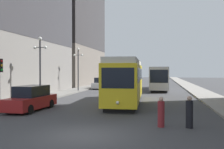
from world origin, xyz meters
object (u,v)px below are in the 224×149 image
at_px(transit_bus, 159,77).
at_px(lamp_post_left_near, 40,59).
at_px(pedestrian_crossing_near, 161,113).
at_px(lamp_post_left_far, 78,63).
at_px(parked_car_left_mid, 31,99).
at_px(pedestrian_crossing_far, 189,113).
at_px(streetcar, 126,80).
at_px(parked_car_left_near, 101,84).

height_order(transit_bus, lamp_post_left_near, lamp_post_left_near).
distance_m(transit_bus, pedestrian_crossing_near, 25.64).
distance_m(pedestrian_crossing_near, lamp_post_left_far, 23.47).
relative_size(parked_car_left_mid, lamp_post_left_far, 0.83).
bearing_deg(pedestrian_crossing_far, transit_bus, -46.70).
distance_m(lamp_post_left_near, lamp_post_left_far, 11.29).
relative_size(pedestrian_crossing_far, lamp_post_left_near, 0.27).
xyz_separation_m(streetcar, parked_car_left_near, (-6.34, 16.88, -1.26)).
xyz_separation_m(streetcar, transit_bus, (2.96, 16.38, -0.15)).
relative_size(parked_car_left_near, pedestrian_crossing_far, 2.89).
xyz_separation_m(pedestrian_crossing_near, pedestrian_crossing_far, (1.42, 0.05, 0.03)).
relative_size(streetcar, transit_bus, 1.00).
relative_size(pedestrian_crossing_near, lamp_post_left_near, 0.26).
xyz_separation_m(pedestrian_crossing_near, lamp_post_left_near, (-11.37, 8.98, 3.34)).
bearing_deg(lamp_post_left_near, pedestrian_crossing_far, -34.92).
xyz_separation_m(transit_bus, lamp_post_left_far, (-11.20, -5.35, 2.10)).
distance_m(parked_car_left_mid, pedestrian_crossing_near, 10.21).
bearing_deg(parked_car_left_near, pedestrian_crossing_near, -66.74).
xyz_separation_m(pedestrian_crossing_far, lamp_post_left_near, (-12.79, 8.93, 3.31)).
height_order(streetcar, lamp_post_left_far, lamp_post_left_far).
relative_size(parked_car_left_near, parked_car_left_mid, 0.96).
bearing_deg(streetcar, lamp_post_left_far, 124.07).
distance_m(parked_car_left_mid, lamp_post_left_far, 16.86).
height_order(transit_bus, lamp_post_left_far, lamp_post_left_far).
relative_size(pedestrian_crossing_near, lamp_post_left_far, 0.26).
distance_m(pedestrian_crossing_near, pedestrian_crossing_far, 1.43).
xyz_separation_m(parked_car_left_near, pedestrian_crossing_near, (9.46, -26.12, -0.11)).
bearing_deg(parked_car_left_near, transit_bus, 0.24).
xyz_separation_m(streetcar, pedestrian_crossing_near, (3.13, -9.23, -1.37)).
distance_m(parked_car_left_mid, lamp_post_left_near, 6.37).
xyz_separation_m(transit_bus, parked_car_left_mid, (-9.30, -21.80, -1.10)).
distance_m(transit_bus, parked_car_left_near, 9.38).
distance_m(pedestrian_crossing_near, lamp_post_left_near, 14.86).
xyz_separation_m(parked_car_left_mid, pedestrian_crossing_far, (10.89, -3.77, -0.08)).
relative_size(lamp_post_left_near, lamp_post_left_far, 1.01).
height_order(parked_car_left_near, pedestrian_crossing_near, parked_car_left_near).
bearing_deg(pedestrian_crossing_near, parked_car_left_near, -46.11).
height_order(parked_car_left_near, pedestrian_crossing_far, parked_car_left_near).
relative_size(streetcar, pedestrian_crossing_far, 7.45).
bearing_deg(parked_car_left_mid, lamp_post_left_far, 99.18).
height_order(parked_car_left_mid, lamp_post_left_far, lamp_post_left_far).
xyz_separation_m(streetcar, lamp_post_left_near, (-8.24, -0.26, 1.97)).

